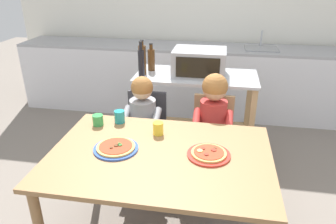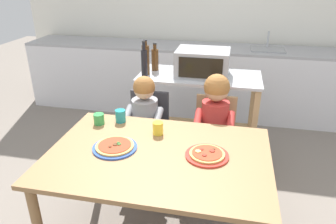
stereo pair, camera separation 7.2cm
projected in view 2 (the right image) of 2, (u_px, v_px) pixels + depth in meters
name	position (u px, v px, depth m)	size (l,w,h in m)	color
ground_plane	(184.00, 161.00, 3.27)	(10.84, 10.84, 0.00)	slate
back_wall_tiled	(207.00, 5.00, 4.21)	(5.13, 0.14, 2.70)	white
kitchen_counter	(200.00, 80.00, 4.22)	(4.61, 0.60, 1.09)	silver
kitchen_island_cart	(198.00, 105.00, 3.08)	(1.12, 0.54, 0.90)	#B7BABF
toaster_oven	(203.00, 63.00, 2.90)	(0.47, 0.37, 0.24)	#999BA0
bottle_brown_beer	(144.00, 63.00, 2.82)	(0.05, 0.05, 0.33)	black
bottle_squat_spirits	(146.00, 59.00, 2.91)	(0.07, 0.07, 0.32)	#4C2D14
bottle_tall_green_wine	(155.00, 59.00, 3.05)	(0.07, 0.07, 0.26)	#4C2D14
dining_table	(158.00, 166.00, 2.03)	(1.38, 0.96, 0.75)	olive
dining_chair_left	(148.00, 131.00, 2.84)	(0.36, 0.36, 0.81)	#333338
dining_chair_right	(214.00, 137.00, 2.74)	(0.36, 0.36, 0.81)	tan
child_in_grey_shirt	(143.00, 121.00, 2.67)	(0.32, 0.42, 0.99)	#424C6B
child_in_red_shirt	(214.00, 121.00, 2.56)	(0.32, 0.42, 1.04)	#424C6B
pizza_plate_blue_rimmed	(115.00, 147.00, 2.04)	(0.29, 0.29, 0.03)	#3356B7
pizza_plate_red_rimmed	(207.00, 155.00, 1.96)	(0.27, 0.27, 0.03)	red
drinking_cup_yellow	(158.00, 128.00, 2.21)	(0.07, 0.07, 0.09)	yellow
drinking_cup_teal	(120.00, 116.00, 2.38)	(0.08, 0.08, 0.09)	teal
drinking_cup_green	(99.00, 119.00, 2.35)	(0.08, 0.08, 0.08)	green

